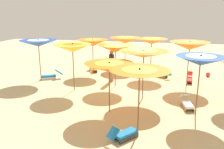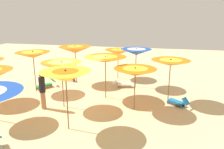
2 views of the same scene
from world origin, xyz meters
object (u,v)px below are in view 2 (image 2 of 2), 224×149
beach_umbrella_10 (136,52)px  lounger_4 (123,84)px  beach_umbrella_8 (135,72)px  lounger_2 (45,85)px  beach_umbrella_5 (66,76)px  beach_umbrella_6 (75,50)px  beach_umbrella_9 (118,52)px  beach_umbrella_7 (105,59)px  beach_umbrella_11 (171,63)px  lounger_1 (177,102)px  beachgoer_0 (42,90)px  lounger_5 (67,78)px  beach_umbrella_4 (61,66)px  beach_ball (56,73)px  beach_umbrella_3 (33,55)px

beach_umbrella_10 → lounger_4: 2.24m
beach_umbrella_8 → lounger_2: 6.52m
beach_umbrella_5 → beach_umbrella_6: size_ratio=0.99×
beach_umbrella_9 → beach_umbrella_7: bearing=-178.8°
beach_umbrella_11 → lounger_1: bearing=-131.7°
beach_umbrella_11 → beachgoer_0: (-2.25, 6.08, -1.16)m
beach_umbrella_9 → lounger_5: (-1.49, 3.35, -1.75)m
beach_umbrella_9 → lounger_4: bearing=-159.7°
beachgoer_0 → beach_umbrella_4: bearing=17.6°
lounger_4 → beach_ball: 5.86m
beach_umbrella_3 → lounger_2: 2.18m
beach_umbrella_7 → lounger_1: bearing=-93.8°
beach_umbrella_3 → beach_umbrella_6: (2.13, -1.77, 0.03)m
beach_umbrella_3 → beach_umbrella_4: (-1.81, -2.65, -0.11)m
beach_umbrella_8 → beach_ball: 8.56m
lounger_1 → beach_umbrella_11: bearing=-3.3°
beach_umbrella_7 → beachgoer_0: beach_umbrella_7 is taller
lounger_5 → beachgoer_0: size_ratio=0.68×
beach_umbrella_11 → beach_umbrella_6: bearing=70.9°
beach_umbrella_10 → beach_umbrella_4: bearing=141.6°
lounger_1 → lounger_2: (1.06, 8.06, -0.01)m
lounger_4 → beach_ball: (1.75, 5.60, -0.06)m
beach_umbrella_9 → beach_ball: beach_umbrella_9 is taller
beach_umbrella_7 → lounger_1: size_ratio=2.18×
beach_umbrella_9 → beach_umbrella_10: size_ratio=0.86×
beach_umbrella_7 → beach_umbrella_11: bearing=-87.4°
beach_umbrella_4 → beach_umbrella_10: (3.99, -3.16, 0.14)m
beach_umbrella_8 → beach_umbrella_10: beach_umbrella_10 is taller
beach_umbrella_5 → beach_umbrella_8: beach_umbrella_5 is taller
beach_umbrella_9 → beach_umbrella_11: (-3.84, -3.50, 0.21)m
lounger_4 → lounger_5: bearing=163.6°
beach_umbrella_8 → beachgoer_0: beach_umbrella_8 is taller
lounger_5 → lounger_1: bearing=-14.9°
beach_umbrella_4 → lounger_2: 3.98m
beach_umbrella_5 → lounger_1: 6.05m
beach_umbrella_9 → beach_umbrella_3: bearing=131.8°
beach_umbrella_4 → lounger_4: size_ratio=1.91×
beach_umbrella_10 → beach_umbrella_7: bearing=148.6°
lounger_4 → lounger_5: 4.11m
beach_umbrella_9 → lounger_5: beach_umbrella_9 is taller
beach_umbrella_8 → lounger_5: beach_umbrella_8 is taller
beach_umbrella_5 → lounger_5: (6.21, 2.81, -2.07)m
beach_umbrella_7 → beach_umbrella_8: (-1.23, -1.77, -0.28)m
lounger_4 → beachgoer_0: (-4.12, 3.31, 0.80)m
beach_umbrella_8 → beach_umbrella_9: bearing=19.5°
beach_umbrella_7 → lounger_5: beach_umbrella_7 is taller
beach_umbrella_11 → beachgoer_0: bearing=110.3°
beach_umbrella_10 → beach_umbrella_9: bearing=41.2°
beach_umbrella_4 → beach_umbrella_5: size_ratio=0.95×
beach_umbrella_3 → lounger_1: size_ratio=2.23×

